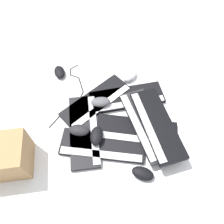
% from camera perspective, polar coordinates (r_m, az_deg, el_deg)
% --- Properties ---
extents(ground_plane, '(3.20, 3.20, 0.00)m').
position_cam_1_polar(ground_plane, '(1.27, 3.29, -0.58)').
color(ground_plane, white).
extents(keyboard_0, '(0.17, 0.45, 0.03)m').
position_cam_1_polar(keyboard_0, '(1.30, -4.11, 2.73)').
color(keyboard_0, black).
rests_on(keyboard_0, ground).
extents(keyboard_1, '(0.45, 0.36, 0.03)m').
position_cam_1_polar(keyboard_1, '(1.21, -7.25, -4.68)').
color(keyboard_1, black).
rests_on(keyboard_1, ground).
extents(keyboard_2, '(0.42, 0.41, 0.03)m').
position_cam_1_polar(keyboard_2, '(1.16, -2.51, -8.79)').
color(keyboard_2, black).
rests_on(keyboard_2, ground).
extents(keyboard_3, '(0.43, 0.41, 0.03)m').
position_cam_1_polar(keyboard_3, '(1.20, 6.36, -4.96)').
color(keyboard_3, black).
rests_on(keyboard_3, ground).
extents(keyboard_4, '(0.34, 0.46, 0.03)m').
position_cam_1_polar(keyboard_4, '(1.31, 3.91, 3.72)').
color(keyboard_4, black).
rests_on(keyboard_4, ground).
extents(keyboard_5, '(0.46, 0.29, 0.03)m').
position_cam_1_polar(keyboard_5, '(1.20, 8.91, -3.09)').
color(keyboard_5, '#232326').
rests_on(keyboard_5, keyboard_3).
extents(keyboard_6, '(0.46, 0.31, 0.03)m').
position_cam_1_polar(keyboard_6, '(1.17, 11.60, -3.09)').
color(keyboard_6, black).
rests_on(keyboard_6, keyboard_5).
extents(mouse_0, '(0.12, 0.12, 0.04)m').
position_cam_1_polar(mouse_0, '(1.17, -8.58, -4.73)').
color(mouse_0, black).
rests_on(mouse_0, keyboard_1).
extents(mouse_1, '(0.13, 0.10, 0.04)m').
position_cam_1_polar(mouse_1, '(1.47, -13.53, 10.10)').
color(mouse_1, black).
rests_on(mouse_1, ground).
extents(mouse_2, '(0.13, 0.11, 0.04)m').
position_cam_1_polar(mouse_2, '(1.11, 8.04, -15.61)').
color(mouse_2, black).
rests_on(mouse_2, ground).
extents(mouse_3, '(0.08, 0.12, 0.04)m').
position_cam_1_polar(mouse_3, '(1.42, 4.73, 9.37)').
color(mouse_3, '#B7B7BC').
rests_on(mouse_3, ground).
extents(mouse_4, '(0.12, 0.13, 0.04)m').
position_cam_1_polar(mouse_4, '(1.25, -2.97, 2.64)').
color(mouse_4, '#4C4C51').
rests_on(mouse_4, keyboard_0).
extents(mouse_5, '(0.12, 0.12, 0.04)m').
position_cam_1_polar(mouse_5, '(1.15, -4.05, -6.21)').
color(mouse_5, black).
rests_on(mouse_5, keyboard_2).
extents(cable_0, '(0.30, 0.40, 0.01)m').
position_cam_1_polar(cable_0, '(1.37, -10.36, 5.11)').
color(cable_0, black).
rests_on(cable_0, ground).
extents(cardboard_box, '(0.29, 0.30, 0.18)m').
position_cam_1_polar(cardboard_box, '(1.17, -26.69, -10.43)').
color(cardboard_box, '#9E774C').
rests_on(cardboard_box, ground).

